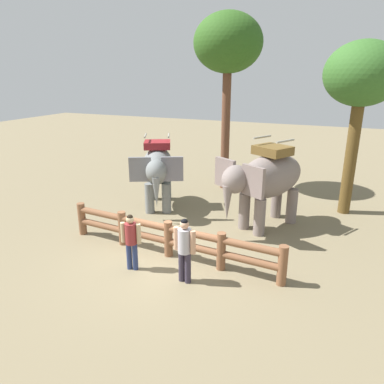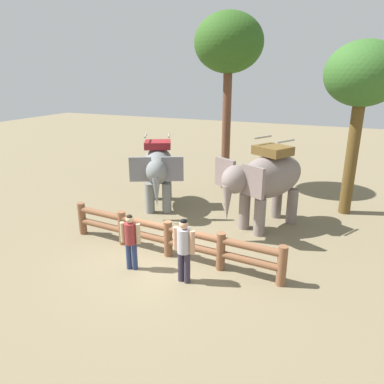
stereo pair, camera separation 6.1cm
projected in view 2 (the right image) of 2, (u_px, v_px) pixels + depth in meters
name	position (u px, v px, depth m)	size (l,w,h in m)	color
ground_plane	(164.00, 260.00, 10.14)	(60.00, 60.00, 0.00)	#7A6C50
log_fence	(168.00, 236.00, 10.19)	(6.70, 0.73, 1.05)	brown
elephant_near_left	(158.00, 168.00, 13.61)	(2.55, 3.30, 2.80)	slate
elephant_center	(266.00, 179.00, 11.77)	(2.84, 3.52, 3.02)	gray
tourist_woman_in_black	(184.00, 246.00, 8.78)	(0.60, 0.36, 1.70)	#322B3D
tourist_man_in_blue	(131.00, 238.00, 9.39)	(0.55, 0.35, 1.56)	navy
tree_far_left	(363.00, 78.00, 12.06)	(2.55, 2.55, 6.05)	brown
tree_back_center	(229.00, 46.00, 14.66)	(2.83, 2.83, 7.36)	brown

